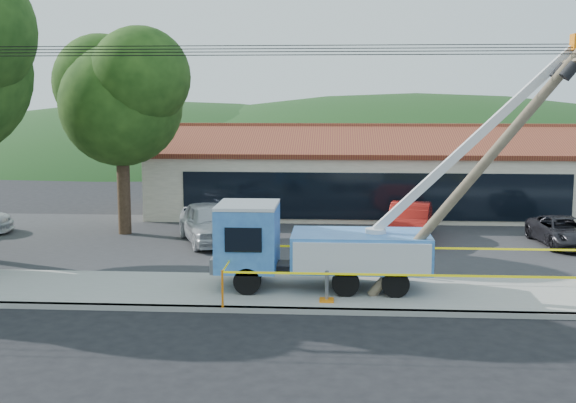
% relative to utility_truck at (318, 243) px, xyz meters
% --- Properties ---
extents(ground, '(120.00, 120.00, 0.00)m').
position_rel_utility_truck_xyz_m(ground, '(-1.65, -4.41, -1.56)').
color(ground, black).
rests_on(ground, ground).
extents(curb, '(60.00, 0.25, 0.15)m').
position_rel_utility_truck_xyz_m(curb, '(-1.65, -2.31, -1.48)').
color(curb, gray).
rests_on(curb, ground).
extents(sidewalk, '(60.00, 4.00, 0.15)m').
position_rel_utility_truck_xyz_m(sidewalk, '(-1.65, -0.41, -1.48)').
color(sidewalk, gray).
rests_on(sidewalk, ground).
extents(parking_lot, '(60.00, 12.00, 0.10)m').
position_rel_utility_truck_xyz_m(parking_lot, '(-1.65, 7.59, -1.51)').
color(parking_lot, '#28282B').
rests_on(parking_lot, ground).
extents(strip_mall, '(22.50, 8.53, 4.67)m').
position_rel_utility_truck_xyz_m(strip_mall, '(2.35, 15.57, 0.32)').
color(strip_mall, '#C0B598').
rests_on(strip_mall, ground).
extents(tree_lot, '(6.30, 5.60, 8.94)m').
position_rel_utility_truck_xyz_m(tree_lot, '(-8.65, 8.59, 4.65)').
color(tree_lot, '#332316').
rests_on(tree_lot, ground).
extents(hill_west, '(78.40, 56.00, 28.00)m').
position_rel_utility_truck_xyz_m(hill_west, '(-16.65, 50.59, -1.56)').
color(hill_west, '#1B3E16').
rests_on(hill_west, ground).
extents(hill_center, '(89.60, 64.00, 32.00)m').
position_rel_utility_truck_xyz_m(hill_center, '(8.35, 50.59, -1.56)').
color(hill_center, '#1B3E16').
rests_on(hill_center, ground).
extents(utility_truck, '(11.05, 3.54, 7.68)m').
position_rel_utility_truck_xyz_m(utility_truck, '(0.00, 0.00, 0.00)').
color(utility_truck, black).
rests_on(utility_truck, ground).
extents(leaning_pole, '(6.17, 1.65, 7.62)m').
position_rel_utility_truck_xyz_m(leaning_pole, '(4.89, -0.83, 2.68)').
color(leaning_pole, brown).
rests_on(leaning_pole, ground).
extents(caution_tape, '(11.02, 3.71, 1.07)m').
position_rel_utility_truck_xyz_m(caution_tape, '(2.87, -0.61, -0.62)').
color(caution_tape, orange).
rests_on(caution_tape, ground).
extents(car_silver, '(3.60, 5.22, 1.65)m').
position_rel_utility_truck_xyz_m(car_silver, '(-4.63, 6.89, -1.56)').
color(car_silver, '#B7BABF').
rests_on(car_silver, ground).
extents(car_red, '(2.42, 4.85, 1.53)m').
position_rel_utility_truck_xyz_m(car_red, '(3.62, 8.03, -1.56)').
color(car_red, maroon).
rests_on(car_red, ground).
extents(car_dark, '(2.25, 4.32, 1.16)m').
position_rel_utility_truck_xyz_m(car_dark, '(9.68, 7.20, -1.56)').
color(car_dark, black).
rests_on(car_dark, ground).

